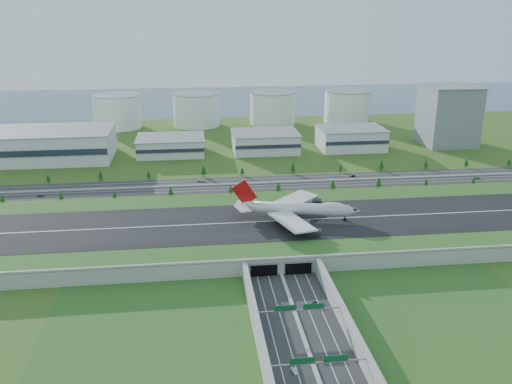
{
  "coord_description": "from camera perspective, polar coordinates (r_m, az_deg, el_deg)",
  "views": [
    {
      "loc": [
        -41.03,
        -285.67,
        125.04
      ],
      "look_at": [
        -2.16,
        35.0,
        14.22
      ],
      "focal_mm": 38.0,
      "sensor_mm": 36.0,
      "label": 1
    }
  ],
  "objects": [
    {
      "name": "car_4",
      "position": [
        404.31,
        -21.74,
        -0.34
      ],
      "size": [
        4.49,
        1.92,
        1.51
      ],
      "primitive_type": "imported",
      "rotation": [
        0.0,
        0.0,
        1.54
      ],
      "color": "#515256",
      "rests_on": "ground"
    },
    {
      "name": "hangar_mid_b",
      "position": [
        494.17,
        0.97,
        5.29
      ],
      "size": [
        58.0,
        42.0,
        17.0
      ],
      "primitive_type": "cube",
      "color": "silver",
      "rests_on": "ground"
    },
    {
      "name": "ground",
      "position": [
        314.52,
        1.16,
        -4.49
      ],
      "size": [
        1200.0,
        1200.0,
        0.0
      ],
      "primitive_type": "plane",
      "color": "#274816",
      "rests_on": "ground"
    },
    {
      "name": "bay_water",
      "position": [
        776.89,
        -3.85,
        9.64
      ],
      "size": [
        1200.0,
        260.0,
        0.06
      ],
      "primitive_type": "cube",
      "color": "#3A5770",
      "rests_on": "ground"
    },
    {
      "name": "north_expressway",
      "position": [
        402.75,
        -0.72,
        0.86
      ],
      "size": [
        560.0,
        36.0,
        0.12
      ],
      "primitive_type": "cube",
      "color": "#28282B",
      "rests_on": "ground"
    },
    {
      "name": "fuel_tank_a",
      "position": [
        610.43,
        -14.38,
        8.2
      ],
      "size": [
        50.0,
        50.0,
        35.0
      ],
      "primitive_type": "cylinder",
      "color": "white",
      "rests_on": "ground"
    },
    {
      "name": "sign_gantry_far",
      "position": [
        199.62,
        6.64,
        -17.48
      ],
      "size": [
        38.7,
        0.7,
        9.8
      ],
      "color": "gray",
      "rests_on": "ground"
    },
    {
      "name": "sign_gantry_near",
      "position": [
        227.96,
        4.58,
        -12.33
      ],
      "size": [
        38.7,
        0.7,
        9.8
      ],
      "color": "gray",
      "rests_on": "ground"
    },
    {
      "name": "car_2",
      "position": [
        244.99,
        6.33,
        -11.66
      ],
      "size": [
        3.3,
        5.44,
        1.41
      ],
      "primitive_type": "imported",
      "rotation": [
        0.0,
        0.0,
        3.34
      ],
      "color": "#0D1342",
      "rests_on": "ground"
    },
    {
      "name": "car_6",
      "position": [
        448.37,
        22.23,
        1.41
      ],
      "size": [
        5.32,
        3.93,
        1.34
      ],
      "primitive_type": "imported",
      "rotation": [
        0.0,
        0.0,
        1.97
      ],
      "color": "#9D9EA2",
      "rests_on": "ground"
    },
    {
      "name": "hangar_west",
      "position": [
        500.82,
        -21.71,
        4.6
      ],
      "size": [
        120.0,
        60.0,
        25.0
      ],
      "primitive_type": "cube",
      "color": "silver",
      "rests_on": "ground"
    },
    {
      "name": "airfield_deck",
      "position": [
        312.83,
        1.17,
        -3.81
      ],
      "size": [
        520.0,
        100.0,
        9.2
      ],
      "color": "#979792",
      "rests_on": "ground"
    },
    {
      "name": "office_tower",
      "position": [
        546.49,
        19.57,
        7.57
      ],
      "size": [
        46.0,
        46.0,
        55.0
      ],
      "primitive_type": "cube",
      "color": "gray",
      "rests_on": "ground"
    },
    {
      "name": "car_0",
      "position": [
        241.99,
        2.25,
        -11.94
      ],
      "size": [
        3.38,
        5.03,
        1.59
      ],
      "primitive_type": "imported",
      "rotation": [
        0.0,
        0.0,
        -0.35
      ],
      "color": "#9D9DA1",
      "rests_on": "ground"
    },
    {
      "name": "car_7",
      "position": [
        410.14,
        -5.89,
        1.22
      ],
      "size": [
        6.0,
        3.37,
        1.64
      ],
      "primitive_type": "imported",
      "rotation": [
        0.0,
        0.0,
        -1.77
      ],
      "color": "silver",
      "rests_on": "ground"
    },
    {
      "name": "hangar_mid_a",
      "position": [
        490.34,
        -8.96,
        4.83
      ],
      "size": [
        58.0,
        42.0,
        15.0
      ],
      "primitive_type": "cube",
      "color": "silver",
      "rests_on": "ground"
    },
    {
      "name": "tree_row",
      "position": [
        403.63,
        1.3,
        1.57
      ],
      "size": [
        505.21,
        48.62,
        8.45
      ],
      "color": "#3D2819",
      "rests_on": "ground"
    },
    {
      "name": "car_5",
      "position": [
        426.3,
        10.12,
        1.69
      ],
      "size": [
        4.46,
        2.91,
        1.39
      ],
      "primitive_type": "imported",
      "rotation": [
        0.0,
        0.0,
        -1.2
      ],
      "color": "black",
      "rests_on": "ground"
    },
    {
      "name": "boeing_747",
      "position": [
        314.03,
        4.25,
        -1.72
      ],
      "size": [
        73.41,
        68.58,
        23.07
      ],
      "rotation": [
        0.0,
        0.0,
        -0.24
      ],
      "color": "silver",
      "rests_on": "airfield_deck"
    },
    {
      "name": "fuel_tank_d",
      "position": [
        630.37,
        9.52,
        8.86
      ],
      "size": [
        50.0,
        50.0,
        35.0
      ],
      "primitive_type": "cylinder",
      "color": "white",
      "rests_on": "ground"
    },
    {
      "name": "fuel_tank_b",
      "position": [
        605.33,
        -6.3,
        8.59
      ],
      "size": [
        50.0,
        50.0,
        35.0
      ],
      "primitive_type": "cylinder",
      "color": "white",
      "rests_on": "ground"
    },
    {
      "name": "fuel_tank_c",
      "position": [
        612.1,
        1.77,
        8.81
      ],
      "size": [
        50.0,
        50.0,
        35.0
      ],
      "primitive_type": "cylinder",
      "color": "white",
      "rests_on": "ground"
    },
    {
      "name": "hangar_mid_c",
      "position": [
        510.82,
        9.94,
        5.58
      ],
      "size": [
        58.0,
        42.0,
        19.0
      ],
      "primitive_type": "cube",
      "color": "silver",
      "rests_on": "ground"
    },
    {
      "name": "car_1",
      "position": [
        205.85,
        4.05,
        -18.25
      ],
      "size": [
        2.45,
        4.19,
        1.31
      ],
      "primitive_type": "imported",
      "rotation": [
        0.0,
        0.0,
        0.29
      ],
      "color": "silver",
      "rests_on": "ground"
    },
    {
      "name": "underpass_road",
      "position": [
        226.19,
        4.78,
        -13.66
      ],
      "size": [
        38.8,
        120.4,
        8.0
      ],
      "color": "#28282B",
      "rests_on": "ground"
    }
  ]
}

